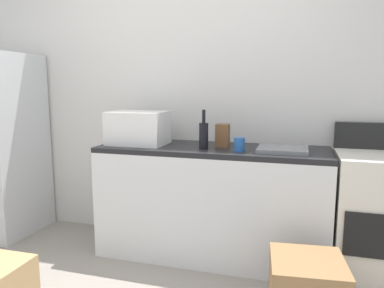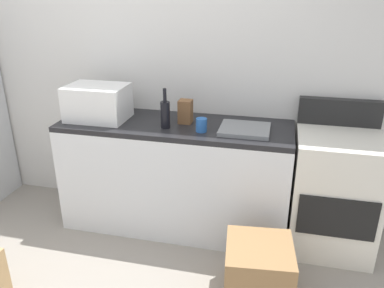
{
  "view_description": "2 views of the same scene",
  "coord_description": "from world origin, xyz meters",
  "px_view_note": "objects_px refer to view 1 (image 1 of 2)",
  "views": [
    {
      "loc": [
        0.94,
        -1.56,
        1.37
      ],
      "look_at": [
        0.16,
        1.11,
        0.93
      ],
      "focal_mm": 34.03,
      "sensor_mm": 36.0,
      "label": 1
    },
    {
      "loc": [
        1.07,
        -1.5,
        1.88
      ],
      "look_at": [
        0.49,
        0.96,
        0.84
      ],
      "focal_mm": 36.03,
      "sensor_mm": 36.0,
      "label": 2
    }
  ],
  "objects_px": {
    "wine_bottle": "(204,135)",
    "coffee_mug": "(239,144)",
    "knife_block": "(223,135)",
    "microwave": "(138,128)",
    "stove_oven": "(378,215)"
  },
  "relations": [
    {
      "from": "wine_bottle",
      "to": "coffee_mug",
      "type": "relative_size",
      "value": 3.0
    },
    {
      "from": "coffee_mug",
      "to": "knife_block",
      "type": "relative_size",
      "value": 0.56
    },
    {
      "from": "microwave",
      "to": "knife_block",
      "type": "distance_m",
      "value": 0.7
    },
    {
      "from": "microwave",
      "to": "coffee_mug",
      "type": "bearing_deg",
      "value": -6.44
    },
    {
      "from": "knife_block",
      "to": "stove_oven",
      "type": "bearing_deg",
      "value": -1.56
    },
    {
      "from": "coffee_mug",
      "to": "knife_block",
      "type": "distance_m",
      "value": 0.23
    },
    {
      "from": "stove_oven",
      "to": "coffee_mug",
      "type": "relative_size",
      "value": 11.0
    },
    {
      "from": "stove_oven",
      "to": "knife_block",
      "type": "distance_m",
      "value": 1.26
    },
    {
      "from": "microwave",
      "to": "knife_block",
      "type": "xyz_separation_m",
      "value": [
        0.69,
        0.07,
        -0.05
      ]
    },
    {
      "from": "coffee_mug",
      "to": "stove_oven",
      "type": "bearing_deg",
      "value": 7.63
    },
    {
      "from": "microwave",
      "to": "wine_bottle",
      "type": "height_order",
      "value": "wine_bottle"
    },
    {
      "from": "wine_bottle",
      "to": "knife_block",
      "type": "xyz_separation_m",
      "value": [
        0.12,
        0.14,
        -0.02
      ]
    },
    {
      "from": "stove_oven",
      "to": "microwave",
      "type": "distance_m",
      "value": 1.92
    },
    {
      "from": "microwave",
      "to": "knife_block",
      "type": "relative_size",
      "value": 2.56
    },
    {
      "from": "stove_oven",
      "to": "knife_block",
      "type": "relative_size",
      "value": 6.11
    }
  ]
}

